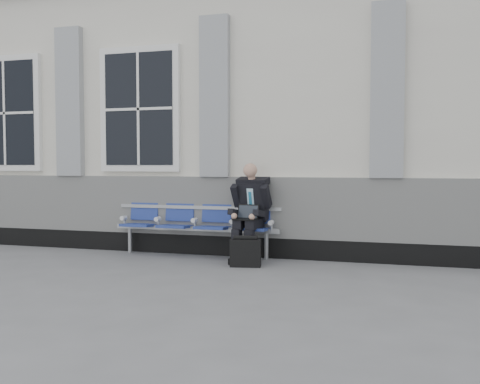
% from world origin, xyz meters
% --- Properties ---
extents(ground, '(70.00, 70.00, 0.00)m').
position_xyz_m(ground, '(0.00, 0.00, 0.00)').
color(ground, slate).
rests_on(ground, ground).
extents(station_building, '(14.40, 4.40, 4.49)m').
position_xyz_m(station_building, '(-0.02, 3.47, 2.22)').
color(station_building, silver).
rests_on(station_building, ground).
extents(bench, '(2.60, 0.47, 0.91)m').
position_xyz_m(bench, '(1.34, 1.32, 0.55)').
color(bench, '#9EA0A3').
rests_on(bench, ground).
extents(businessman, '(0.58, 0.78, 1.40)m').
position_xyz_m(businessman, '(2.22, 1.19, 0.76)').
color(businessman, black).
rests_on(businessman, ground).
extents(briefcase, '(0.44, 0.24, 0.43)m').
position_xyz_m(briefcase, '(2.29, 0.71, 0.20)').
color(briefcase, black).
rests_on(briefcase, ground).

